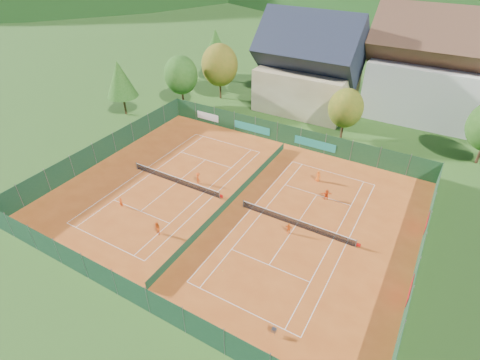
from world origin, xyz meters
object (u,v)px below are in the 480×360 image
at_px(chalet, 309,69).
at_px(player_right_far_b, 326,194).
at_px(player_right_far_a, 318,176).
at_px(ball_hopper, 274,330).
at_px(player_left_far, 198,178).
at_px(hotel_block_a, 439,73).
at_px(player_right_near, 289,228).
at_px(player_left_near, 121,202).
at_px(player_left_mid, 157,229).

relative_size(chalet, player_right_far_b, 11.93).
xyz_separation_m(player_right_far_a, player_right_far_b, (2.16, -3.09, -0.05)).
height_order(ball_hopper, player_left_far, player_left_far).
xyz_separation_m(hotel_block_a, player_left_far, (-21.61, -34.61, -6.64)).
xyz_separation_m(hotel_block_a, player_right_far_b, (-6.81, -29.88, -6.70)).
distance_m(ball_hopper, player_right_near, 11.89).
relative_size(hotel_block_a, player_right_far_a, 14.90).
distance_m(hotel_block_a, player_right_far_b, 31.37).
bearing_deg(player_right_far_b, player_left_near, 1.97).
bearing_deg(player_left_far, player_left_near, 91.23).
relative_size(ball_hopper, player_right_near, 0.62).
distance_m(player_left_mid, player_left_far, 9.86).
xyz_separation_m(hotel_block_a, player_left_mid, (-19.86, -44.31, -6.63)).
relative_size(chalet, player_right_far_a, 11.17).
bearing_deg(player_left_near, chalet, 71.25).
xyz_separation_m(ball_hopper, player_left_near, (-21.94, 5.84, 0.07)).
relative_size(chalet, player_left_far, 10.94).
xyz_separation_m(hotel_block_a, player_right_near, (-8.24, -37.41, -6.74)).
xyz_separation_m(chalet, player_left_near, (-7.41, -36.85, -6.00)).
height_order(ball_hopper, player_right_near, player_right_near).
bearing_deg(player_right_far_b, player_right_near, 47.68).
height_order(player_left_mid, player_right_far_a, player_left_mid).
bearing_deg(ball_hopper, player_right_near, 108.50).
xyz_separation_m(player_left_near, player_left_mid, (6.54, -1.47, 0.12)).
bearing_deg(hotel_block_a, ball_hopper, -95.25).
distance_m(player_left_far, player_right_far_b, 15.54).
relative_size(hotel_block_a, player_left_mid, 14.35).
distance_m(ball_hopper, player_right_far_b, 18.95).
distance_m(player_left_mid, player_right_near, 13.52).
bearing_deg(chalet, player_right_near, -71.09).
xyz_separation_m(chalet, player_right_far_b, (12.19, -23.88, -5.95)).
xyz_separation_m(player_left_near, player_left_far, (4.80, 8.24, 0.11)).
relative_size(chalet, ball_hopper, 20.25).
bearing_deg(chalet, player_right_far_a, -64.24).
xyz_separation_m(chalet, ball_hopper, (14.53, -42.68, -6.07)).
xyz_separation_m(chalet, player_left_far, (-2.61, -28.61, -5.88)).
relative_size(ball_hopper, player_right_far_a, 0.55).
bearing_deg(player_left_mid, player_left_far, 129.40).
height_order(chalet, ball_hopper, chalet).
bearing_deg(player_left_far, ball_hopper, 172.04).
xyz_separation_m(hotel_block_a, player_left_near, (-26.41, -42.85, -6.75)).
relative_size(chalet, player_right_near, 12.55).
bearing_deg(player_right_far_a, hotel_block_a, -106.85).
xyz_separation_m(hotel_block_a, player_right_far_a, (-8.97, -26.78, -6.66)).
bearing_deg(player_left_far, chalet, -63.77).
distance_m(ball_hopper, player_right_far_a, 22.36).
distance_m(player_right_far_a, player_right_far_b, 3.77).
bearing_deg(player_left_near, ball_hopper, -22.29).
height_order(player_left_mid, player_right_near, player_left_mid).
distance_m(chalet, player_left_far, 29.32).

